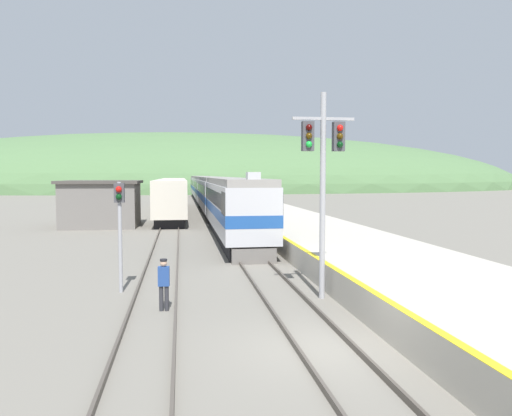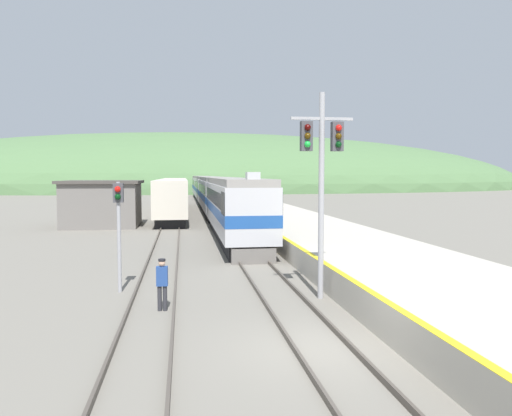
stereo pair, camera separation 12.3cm
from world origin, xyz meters
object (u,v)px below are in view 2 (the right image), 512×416
signal_post_siding (119,214)px  carriage_second (215,194)px  siding_train (173,196)px  carriage_third (206,189)px  carriage_fourth (201,186)px  track_worker (162,281)px  express_train_lead_car (234,206)px  signal_mast_main (322,165)px

signal_post_siding → carriage_second: bearing=80.6°
carriage_second → siding_train: carriage_second is taller
carriage_third → carriage_fourth: same height
carriage_second → track_worker: 37.95m
siding_train → track_worker: (0.35, -40.38, -1.05)m
express_train_lead_car → carriage_fourth: size_ratio=0.95×
express_train_lead_car → signal_mast_main: bearing=-85.1°
carriage_third → track_worker: size_ratio=11.89×
carriage_third → carriage_second: bearing=-90.0°
carriage_second → carriage_third: bearing=90.0°
carriage_third → signal_post_siding: bearing=-95.9°
carriage_third → signal_mast_main: size_ratio=2.78×
carriage_third → express_train_lead_car: bearing=-90.0°
carriage_second → signal_mast_main: (1.38, -36.89, 2.46)m
carriage_second → express_train_lead_car: bearing=-90.0°
signal_mast_main → track_worker: size_ratio=4.28×
carriage_second → carriage_fourth: same height
carriage_second → carriage_third: same height
express_train_lead_car → carriage_third: express_train_lead_car is taller
carriage_fourth → siding_train: carriage_fourth is taller
signal_mast_main → signal_post_siding: size_ratio=1.75×
carriage_fourth → siding_train: (-4.45, -39.08, -0.25)m
signal_mast_main → signal_post_siding: 7.62m
carriage_fourth → track_worker: 79.57m
express_train_lead_car → carriage_third: 41.53m
express_train_lead_car → carriage_fourth: bearing=90.0°
carriage_fourth → express_train_lead_car: bearing=-90.0°
express_train_lead_car → siding_train: express_train_lead_car is taller
carriage_fourth → track_worker: size_ratio=11.89×
carriage_fourth → signal_post_siding: size_ratio=4.87×
express_train_lead_car → signal_post_siding: bearing=-112.0°
express_train_lead_car → signal_mast_main: signal_mast_main is taller
carriage_second → carriage_fourth: (0.00, 41.75, 0.00)m
signal_mast_main → signal_post_siding: signal_mast_main is taller
carriage_second → carriage_third: size_ratio=1.00×
express_train_lead_car → signal_post_siding: 15.40m
signal_post_siding → track_worker: (1.67, -2.79, -1.98)m
carriage_third → signal_post_siding: 56.09m
carriage_second → track_worker: size_ratio=11.89×
siding_train → carriage_second: bearing=-31.0°
track_worker → signal_post_siding: bearing=120.9°
carriage_second → signal_post_siding: bearing=-99.4°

